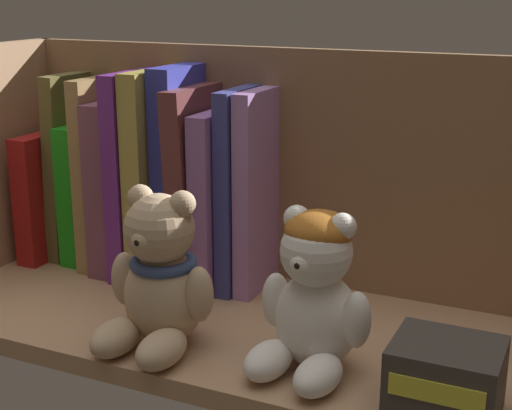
% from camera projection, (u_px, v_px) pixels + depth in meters
% --- Properties ---
extents(shelf_board, '(0.70, 0.27, 0.02)m').
position_uv_depth(shelf_board, '(247.00, 333.00, 0.79)').
color(shelf_board, '#A87F5B').
rests_on(shelf_board, ground).
extents(shelf_back_panel, '(0.72, 0.01, 0.29)m').
position_uv_depth(shelf_back_panel, '(299.00, 177.00, 0.87)').
color(shelf_back_panel, '#8E6848').
rests_on(shelf_back_panel, ground).
extents(book_0, '(0.03, 0.14, 0.16)m').
position_uv_depth(book_0, '(58.00, 192.00, 0.98)').
color(book_0, maroon).
rests_on(book_0, shelf_board).
extents(book_1, '(0.03, 0.09, 0.23)m').
position_uv_depth(book_1, '(72.00, 166.00, 0.96)').
color(book_1, brown).
rests_on(book_1, shelf_board).
extents(book_2, '(0.03, 0.10, 0.17)m').
position_uv_depth(book_2, '(91.00, 191.00, 0.96)').
color(book_2, '#1C9619').
rests_on(book_2, shelf_board).
extents(book_3, '(0.02, 0.12, 0.23)m').
position_uv_depth(book_3, '(108.00, 171.00, 0.94)').
color(book_3, '#997948').
rests_on(book_3, shelf_board).
extents(book_4, '(0.03, 0.13, 0.21)m').
position_uv_depth(book_4, '(126.00, 183.00, 0.93)').
color(book_4, '#74425A').
rests_on(book_4, shelf_board).
extents(book_5, '(0.02, 0.15, 0.24)m').
position_uv_depth(book_5, '(145.00, 171.00, 0.92)').
color(book_5, '#6C288C').
rests_on(book_5, shelf_board).
extents(book_6, '(0.03, 0.14, 0.24)m').
position_uv_depth(book_6, '(163.00, 172.00, 0.90)').
color(book_6, '#B1A048').
rests_on(book_6, shelf_board).
extents(book_7, '(0.03, 0.11, 0.25)m').
position_uv_depth(book_7, '(184.00, 173.00, 0.89)').
color(book_7, '#3439AD').
rests_on(book_7, shelf_board).
extents(book_8, '(0.03, 0.14, 0.23)m').
position_uv_depth(book_8, '(205.00, 184.00, 0.88)').
color(book_8, brown).
rests_on(book_8, shelf_board).
extents(book_9, '(0.02, 0.13, 0.20)m').
position_uv_depth(book_9, '(225.00, 197.00, 0.88)').
color(book_9, '#9362AA').
rests_on(book_9, shelf_board).
extents(book_10, '(0.02, 0.11, 0.23)m').
position_uv_depth(book_10, '(243.00, 188.00, 0.86)').
color(book_10, '#3B3F8C').
rests_on(book_10, shelf_board).
extents(book_11, '(0.02, 0.10, 0.23)m').
position_uv_depth(book_11, '(260.00, 191.00, 0.86)').
color(book_11, '#AC7CC2').
rests_on(book_11, shelf_board).
extents(teddy_bear_larger, '(0.11, 0.12, 0.16)m').
position_uv_depth(teddy_bear_larger, '(159.00, 280.00, 0.72)').
color(teddy_bear_larger, tan).
rests_on(teddy_bear_larger, shelf_board).
extents(teddy_bear_smaller, '(0.11, 0.11, 0.15)m').
position_uv_depth(teddy_bear_smaller, '(314.00, 296.00, 0.68)').
color(teddy_bear_smaller, white).
rests_on(teddy_bear_smaller, shelf_board).
extents(small_product_box, '(0.09, 0.08, 0.06)m').
position_uv_depth(small_product_box, '(445.00, 380.00, 0.61)').
color(small_product_box, '#38332D').
rests_on(small_product_box, shelf_board).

